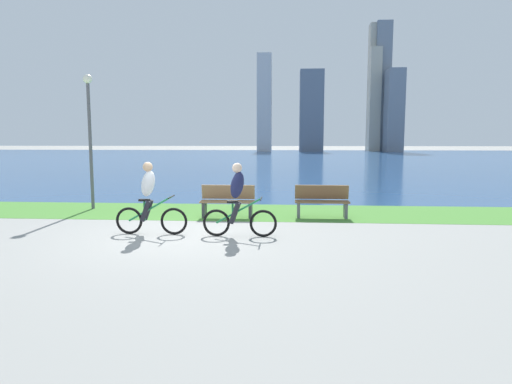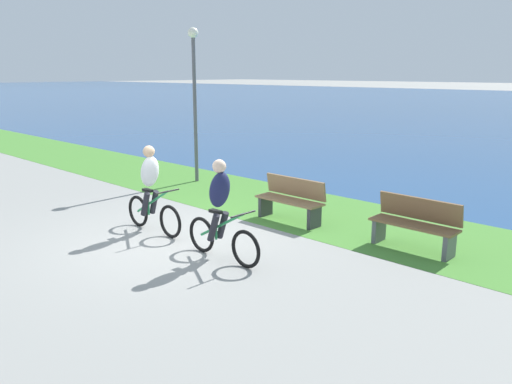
{
  "view_description": "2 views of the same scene",
  "coord_description": "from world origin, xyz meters",
  "views": [
    {
      "loc": [
        2.47,
        -9.66,
        2.15
      ],
      "look_at": [
        1.74,
        0.33,
        0.97
      ],
      "focal_mm": 30.82,
      "sensor_mm": 36.0,
      "label": 1
    },
    {
      "loc": [
        7.22,
        -5.35,
        2.99
      ],
      "look_at": [
        1.25,
        0.9,
        0.95
      ],
      "focal_mm": 35.68,
      "sensor_mm": 36.0,
      "label": 2
    }
  ],
  "objects": [
    {
      "name": "ground_plane",
      "position": [
        0.0,
        0.0,
        0.0
      ],
      "size": [
        300.0,
        300.0,
        0.0
      ],
      "primitive_type": "plane",
      "color": "gray"
    },
    {
      "name": "bench_far_along_path",
      "position": [
        0.79,
        2.41,
        0.45
      ],
      "size": [
        1.5,
        0.47,
        0.9
      ],
      "color": "olive",
      "rests_on": "ground"
    },
    {
      "name": "bench_near_path",
      "position": [
        3.42,
        2.58,
        0.45
      ],
      "size": [
        1.5,
        0.47,
        0.9
      ],
      "color": "brown",
      "rests_on": "ground"
    },
    {
      "name": "grass_strip_bayside",
      "position": [
        0.0,
        3.33,
        0.0
      ],
      "size": [
        120.0,
        3.13,
        0.01
      ],
      "primitive_type": "cube",
      "color": "#478433",
      "rests_on": "ground"
    },
    {
      "name": "lamppost_tall",
      "position": [
        -3.66,
        3.62,
        2.69
      ],
      "size": [
        0.28,
        0.28,
        4.15
      ],
      "color": "#595960",
      "rests_on": "ground"
    },
    {
      "name": "cyclist_lead",
      "position": [
        1.36,
        -0.05,
        0.83
      ],
      "size": [
        1.67,
        0.52,
        1.65
      ],
      "color": "black",
      "rests_on": "ground"
    },
    {
      "name": "cyclist_trailing",
      "position": [
        -0.68,
        0.04,
        0.83
      ],
      "size": [
        1.67,
        0.52,
        1.66
      ],
      "color": "black",
      "rests_on": "ground"
    }
  ]
}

